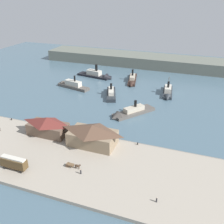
# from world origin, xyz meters

# --- Properties ---
(ground_plane) EXTENTS (320.00, 320.00, 0.00)m
(ground_plane) POSITION_xyz_m (0.00, 0.00, 0.00)
(ground_plane) COLOR #476070
(quay_promenade) EXTENTS (110.00, 36.00, 1.20)m
(quay_promenade) POSITION_xyz_m (0.00, -22.00, 0.60)
(quay_promenade) COLOR #9E9384
(quay_promenade) RESTS_ON ground
(seawall_edge) EXTENTS (110.00, 0.80, 1.00)m
(seawall_edge) POSITION_xyz_m (0.00, -3.60, 0.50)
(seawall_edge) COLOR gray
(seawall_edge) RESTS_ON ground
(ferry_shed_customs_shed) EXTENTS (16.25, 8.28, 7.60)m
(ferry_shed_customs_shed) POSITION_xyz_m (-21.00, -9.79, 5.06)
(ferry_shed_customs_shed) COLOR brown
(ferry_shed_customs_shed) RESTS_ON quay_promenade
(ferry_shed_central_terminal) EXTENTS (17.99, 10.56, 8.27)m
(ferry_shed_central_terminal) POSITION_xyz_m (-0.80, -10.59, 5.40)
(ferry_shed_central_terminal) COLOR #847056
(ferry_shed_central_terminal) RESTS_ON quay_promenade
(street_tram) EXTENTS (9.26, 2.81, 4.44)m
(street_tram) POSITION_xyz_m (-18.93, -33.29, 3.78)
(street_tram) COLOR #4C381E
(street_tram) RESTS_ON quay_promenade
(horse_cart) EXTENTS (5.51, 1.42, 1.87)m
(horse_cart) POSITION_xyz_m (-1.10, -25.96, 2.13)
(horse_cart) COLOR brown
(horse_cart) RESTS_ON quay_promenade
(pedestrian_by_tram) EXTENTS (0.44, 0.44, 1.78)m
(pedestrian_by_tram) POSITION_xyz_m (2.82, -28.01, 2.01)
(pedestrian_by_tram) COLOR #232328
(pedestrian_by_tram) RESTS_ON quay_promenade
(pedestrian_walking_west) EXTENTS (0.40, 0.40, 1.62)m
(pedestrian_walking_west) POSITION_xyz_m (28.23, -31.70, 1.94)
(pedestrian_walking_west) COLOR #232328
(pedestrian_walking_west) RESTS_ON quay_promenade
(pedestrian_near_cart) EXTENTS (0.39, 0.39, 1.58)m
(pedestrian_near_cart) POSITION_xyz_m (-41.56, -14.60, 1.92)
(pedestrian_near_cart) COLOR #4C3D33
(pedestrian_near_cart) RESTS_ON quay_promenade
(mooring_post_center_west) EXTENTS (0.44, 0.44, 0.90)m
(mooring_post_center_west) POSITION_xyz_m (-43.65, -4.88, 1.65)
(mooring_post_center_west) COLOR black
(mooring_post_center_west) RESTS_ON quay_promenade
(mooring_post_east) EXTENTS (0.44, 0.44, 0.90)m
(mooring_post_east) POSITION_xyz_m (15.43, -4.86, 1.65)
(mooring_post_east) COLOR black
(mooring_post_east) RESTS_ON quay_promenade
(ferry_near_quay) EXTENTS (9.76, 25.60, 8.92)m
(ferry_near_quay) POSITION_xyz_m (-8.15, 68.03, 1.19)
(ferry_near_quay) COLOR black
(ferry_near_quay) RESTS_ON ground
(ferry_moored_west) EXTENTS (11.77, 21.48, 8.53)m
(ferry_moored_west) POSITION_xyz_m (-13.22, 42.80, 1.42)
(ferry_moored_west) COLOR #23282D
(ferry_moored_west) RESTS_ON ground
(ferry_moored_east) EXTENTS (23.71, 9.83, 9.47)m
(ferry_moored_east) POSITION_xyz_m (-40.73, 45.46, 1.60)
(ferry_moored_east) COLOR #514C47
(ferry_moored_east) RESTS_ON ground
(ferry_outer_harbor) EXTENTS (7.52, 21.63, 9.81)m
(ferry_outer_harbor) POSITION_xyz_m (17.19, 53.56, 1.43)
(ferry_outer_harbor) COLOR #23282D
(ferry_outer_harbor) RESTS_ON ground
(ferry_approaching_west) EXTENTS (18.95, 22.82, 8.82)m
(ferry_approaching_west) POSITION_xyz_m (3.90, 20.61, 1.13)
(ferry_approaching_west) COLOR #514C47
(ferry_approaching_west) RESTS_ON ground
(ferry_departing_north) EXTENTS (26.67, 10.53, 11.22)m
(ferry_departing_north) POSITION_xyz_m (-32.35, 69.47, 1.41)
(ferry_departing_north) COLOR black
(ferry_departing_north) RESTS_ON ground
(far_headland) EXTENTS (180.00, 24.00, 8.00)m
(far_headland) POSITION_xyz_m (0.00, 110.00, 4.00)
(far_headland) COLOR #60665B
(far_headland) RESTS_ON ground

